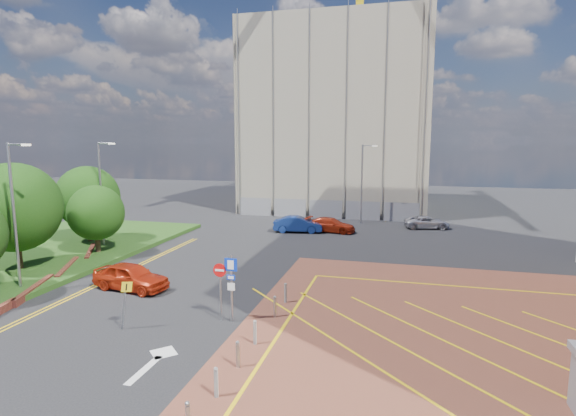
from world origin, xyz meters
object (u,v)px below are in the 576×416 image
at_px(car_blue_back, 298,224).
at_px(lamp_left_far, 102,189).
at_px(lamp_left_near, 15,210).
at_px(car_red_left, 131,276).
at_px(tree_c, 96,213).
at_px(lamp_back, 363,181).
at_px(tree_d, 88,197).
at_px(car_silver_back, 427,222).
at_px(tree_b, 15,207).
at_px(sign_cluster, 227,281).
at_px(warning_sign, 125,299).
at_px(car_red_back, 331,225).

bearing_deg(car_blue_back, lamp_left_far, 118.43).
xyz_separation_m(lamp_left_near, car_red_left, (5.69, 1.88, -3.90)).
distance_m(tree_c, lamp_left_near, 8.20).
distance_m(lamp_left_far, lamp_back, 24.46).
bearing_deg(lamp_left_near, lamp_back, 57.60).
relative_size(tree_d, car_red_left, 1.36).
bearing_deg(lamp_left_far, car_silver_back, 30.79).
height_order(tree_b, lamp_left_far, lamp_left_far).
bearing_deg(car_silver_back, sign_cluster, 146.52).
xyz_separation_m(tree_b, lamp_back, (19.58, 23.00, 0.12)).
xyz_separation_m(tree_d, warning_sign, (12.75, -14.01, -2.44)).
bearing_deg(car_blue_back, sign_cluster, 175.48).
relative_size(warning_sign, car_red_back, 0.49).
distance_m(sign_cluster, car_red_left, 7.69).
bearing_deg(lamp_left_near, lamp_left_far, 101.31).
distance_m(lamp_left_far, car_silver_back, 29.20).
bearing_deg(lamp_back, tree_c, -134.32).
distance_m(tree_b, lamp_left_far, 7.10).
xyz_separation_m(tree_d, lamp_left_far, (2.08, -1.00, 0.79)).
bearing_deg(lamp_left_far, tree_c, -65.29).
xyz_separation_m(tree_c, lamp_left_near, (1.08, -8.00, 1.47)).
bearing_deg(car_silver_back, tree_b, 118.00).
relative_size(tree_d, car_blue_back, 1.35).
distance_m(tree_c, lamp_left_far, 2.65).
relative_size(tree_c, tree_d, 0.81).
height_order(lamp_left_far, car_blue_back, lamp_left_far).
bearing_deg(tree_c, lamp_back, 45.68).
relative_size(warning_sign, car_blue_back, 0.50).
relative_size(tree_b, lamp_left_far, 0.84).
relative_size(tree_d, car_red_back, 1.33).
distance_m(sign_cluster, warning_sign, 4.54).
bearing_deg(lamp_left_near, sign_cluster, -4.56).
bearing_deg(tree_b, lamp_left_far, 81.23).
distance_m(tree_b, tree_d, 8.07).
relative_size(car_red_left, car_silver_back, 1.05).
bearing_deg(car_red_left, tree_c, 56.43).
bearing_deg(tree_c, lamp_left_far, 114.71).
distance_m(tree_d, car_blue_back, 18.00).
relative_size(tree_c, warning_sign, 2.18).
xyz_separation_m(lamp_back, car_silver_back, (6.34, -1.20, -3.77)).
height_order(lamp_back, warning_sign, lamp_back).
relative_size(tree_d, lamp_left_near, 0.76).
distance_m(lamp_left_near, car_red_back, 25.46).
relative_size(tree_d, warning_sign, 2.70).
relative_size(tree_b, warning_sign, 3.00).
bearing_deg(lamp_back, tree_d, -143.91).
bearing_deg(tree_b, lamp_left_near, -44.25).
bearing_deg(lamp_back, tree_b, -130.41).
distance_m(lamp_back, car_red_back, 6.80).
bearing_deg(sign_cluster, tree_b, 165.74).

